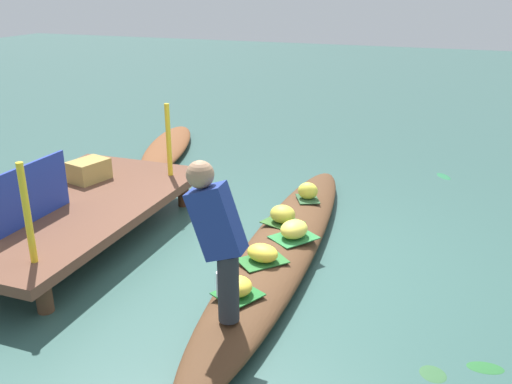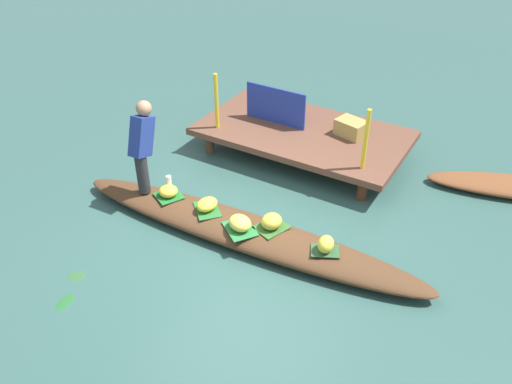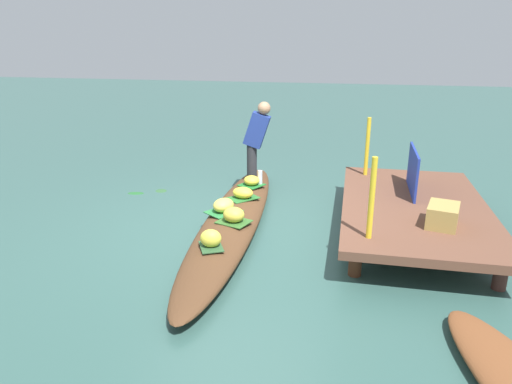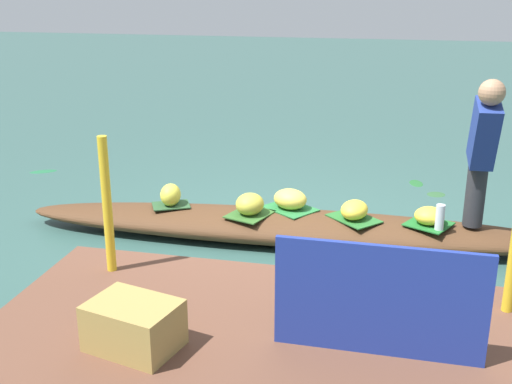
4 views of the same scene
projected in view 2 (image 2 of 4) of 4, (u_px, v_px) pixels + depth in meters
name	position (u px, v px, depth m)	size (l,w,h in m)	color
canal_water	(243.00, 238.00, 6.67)	(40.00, 40.00, 0.00)	#2F524B
dock_platform	(303.00, 133.00, 8.25)	(3.20, 1.80, 0.41)	brown
vendor_boat	(243.00, 231.00, 6.60)	(4.86, 0.70, 0.25)	#4D311D
leaf_mat_0	(271.00, 227.00, 6.45)	(0.38, 0.31, 0.01)	#315F26
banana_bunch_0	(272.00, 221.00, 6.40)	(0.27, 0.24, 0.19)	gold
leaf_mat_1	(169.00, 196.00, 7.02)	(0.33, 0.33, 0.01)	#1D6427
banana_bunch_1	(168.00, 191.00, 6.98)	(0.24, 0.25, 0.15)	yellow
leaf_mat_2	(325.00, 251.00, 6.09)	(0.33, 0.24, 0.01)	#2A502D
banana_bunch_2	(326.00, 244.00, 6.03)	(0.23, 0.18, 0.20)	yellow
leaf_mat_3	(240.00, 229.00, 6.43)	(0.43, 0.33, 0.01)	#277237
banana_bunch_3	(240.00, 223.00, 6.38)	(0.30, 0.25, 0.18)	#F1D44F
leaf_mat_4	(207.00, 209.00, 6.76)	(0.42, 0.29, 0.01)	#26652A
banana_bunch_4	(207.00, 204.00, 6.72)	(0.30, 0.22, 0.16)	yellow
vendor_person	(142.00, 143.00, 6.77)	(0.20, 0.44, 1.24)	#28282D
water_bottle	(169.00, 183.00, 7.07)	(0.07, 0.07, 0.22)	silver
market_banner	(275.00, 106.00, 8.26)	(1.03, 0.03, 0.58)	navy
railing_post_west	(216.00, 101.00, 8.04)	(0.06, 0.06, 0.88)	yellow
railing_post_east	(366.00, 140.00, 7.04)	(0.06, 0.06, 0.88)	yellow
produce_crate	(351.00, 128.00, 8.00)	(0.44, 0.32, 0.25)	#A28645
drifting_plant_0	(65.00, 302.00, 5.76)	(0.27, 0.14, 0.01)	#225C2A
drifting_plant_1	(76.00, 276.00, 6.10)	(0.20, 0.18, 0.01)	#2C5730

